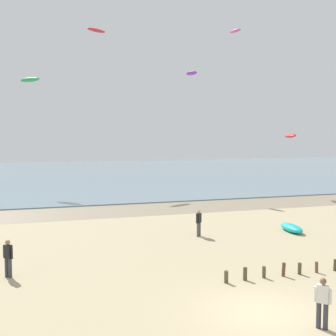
# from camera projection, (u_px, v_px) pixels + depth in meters

# --- Properties ---
(ground_plane) EXTENTS (160.00, 160.00, 0.00)m
(ground_plane) POSITION_uv_depth(u_px,v_px,m) (262.00, 313.00, 15.29)
(ground_plane) COLOR tan
(wet_sand_strip) EXTENTS (120.00, 6.25, 0.01)m
(wet_sand_strip) POSITION_uv_depth(u_px,v_px,m) (129.00, 210.00, 36.70)
(wet_sand_strip) COLOR gray
(wet_sand_strip) RESTS_ON ground
(sea) EXTENTS (160.00, 70.00, 0.10)m
(sea) POSITION_uv_depth(u_px,v_px,m) (82.00, 174.00, 72.97)
(sea) COLOR slate
(sea) RESTS_ON ground
(person_nearest_camera) EXTENTS (0.44, 0.42, 1.71)m
(person_nearest_camera) POSITION_uv_depth(u_px,v_px,m) (8.00, 257.00, 19.10)
(person_nearest_camera) COLOR #383842
(person_nearest_camera) RESTS_ON ground
(person_mid_beach) EXTENTS (0.42, 0.44, 1.71)m
(person_mid_beach) POSITION_uv_depth(u_px,v_px,m) (323.00, 302.00, 13.95)
(person_mid_beach) COLOR #383842
(person_mid_beach) RESTS_ON ground
(person_by_waterline) EXTENTS (0.44, 0.42, 1.71)m
(person_by_waterline) POSITION_uv_depth(u_px,v_px,m) (199.00, 222.00, 26.99)
(person_by_waterline) COLOR #4C4C56
(person_by_waterline) RESTS_ON ground
(grounded_kite) EXTENTS (1.18, 2.62, 0.51)m
(grounded_kite) POSITION_uv_depth(u_px,v_px,m) (291.00, 228.00, 28.40)
(grounded_kite) COLOR #19B2B7
(grounded_kite) RESTS_ON ground
(kite_aloft_1) EXTENTS (1.12, 1.96, 0.53)m
(kite_aloft_1) POSITION_uv_depth(u_px,v_px,m) (192.00, 73.00, 46.03)
(kite_aloft_1) COLOR purple
(kite_aloft_2) EXTENTS (2.91, 2.19, 0.68)m
(kite_aloft_2) POSITION_uv_depth(u_px,v_px,m) (96.00, 30.00, 53.05)
(kite_aloft_2) COLOR red
(kite_aloft_3) EXTENTS (1.05, 2.12, 0.33)m
(kite_aloft_3) POSITION_uv_depth(u_px,v_px,m) (235.00, 31.00, 51.74)
(kite_aloft_3) COLOR #E54C99
(kite_aloft_5) EXTENTS (2.78, 3.15, 0.54)m
(kite_aloft_5) POSITION_uv_depth(u_px,v_px,m) (30.00, 80.00, 48.78)
(kite_aloft_5) COLOR green
(kite_aloft_8) EXTENTS (1.62, 2.88, 0.58)m
(kite_aloft_8) POSITION_uv_depth(u_px,v_px,m) (290.00, 136.00, 45.50)
(kite_aloft_8) COLOR red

